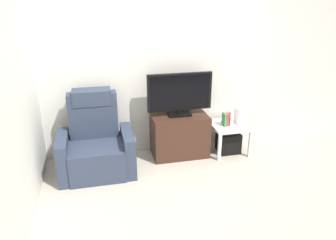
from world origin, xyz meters
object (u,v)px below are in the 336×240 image
(book_middle, at_px, (227,119))
(game_console, at_px, (239,116))
(book_leftmost, at_px, (224,119))
(television, at_px, (180,93))
(tv_stand, at_px, (179,135))
(recliner_armchair, at_px, (96,145))
(book_rightmost, at_px, (231,118))
(subwoofer_box, at_px, (228,142))
(side_table, at_px, (229,129))

(book_middle, height_order, game_console, game_console)
(book_leftmost, bearing_deg, television, 170.36)
(television, bearing_deg, tv_stand, -90.00)
(recliner_armchair, distance_m, book_rightmost, 1.97)
(tv_stand, relative_size, book_rightmost, 3.80)
(subwoofer_box, height_order, game_console, game_console)
(television, distance_m, recliner_armchair, 1.35)
(book_leftmost, height_order, book_middle, book_leftmost)
(book_rightmost, bearing_deg, book_middle, 180.00)
(game_console, bearing_deg, book_middle, -171.65)
(book_leftmost, xyz_separation_m, book_middle, (0.04, 0.00, -0.00))
(tv_stand, height_order, subwoofer_box, tv_stand)
(tv_stand, xyz_separation_m, book_middle, (0.69, -0.09, 0.22))
(subwoofer_box, relative_size, book_middle, 1.68)
(side_table, relative_size, subwoofer_box, 1.76)
(side_table, height_order, book_rightmost, book_rightmost)
(television, height_order, book_middle, television)
(recliner_armchair, relative_size, book_leftmost, 5.76)
(tv_stand, bearing_deg, subwoofer_box, -5.46)
(book_leftmost, relative_size, game_console, 0.81)
(subwoofer_box, distance_m, book_leftmost, 0.40)
(television, relative_size, side_table, 1.72)
(subwoofer_box, distance_m, game_console, 0.43)
(subwoofer_box, bearing_deg, television, 173.13)
(recliner_armchair, bearing_deg, tv_stand, 8.07)
(side_table, height_order, book_middle, book_middle)
(recliner_armchair, height_order, side_table, recliner_armchair)
(tv_stand, bearing_deg, book_middle, -7.57)
(television, bearing_deg, side_table, -6.87)
(television, height_order, game_console, television)
(tv_stand, relative_size, book_middle, 4.43)
(side_table, bearing_deg, book_rightmost, -92.40)
(recliner_armchair, xyz_separation_m, game_console, (2.10, 0.13, 0.19))
(recliner_armchair, distance_m, game_console, 2.12)
(tv_stand, relative_size, book_leftmost, 4.31)
(book_middle, bearing_deg, game_console, 8.35)
(subwoofer_box, bearing_deg, side_table, -116.57)
(side_table, distance_m, game_console, 0.23)
(tv_stand, xyz_separation_m, side_table, (0.75, -0.07, 0.06))
(side_table, bearing_deg, book_middle, -161.39)
(subwoofer_box, xyz_separation_m, book_leftmost, (-0.10, -0.02, 0.38))
(recliner_armchair, height_order, book_rightmost, recliner_armchair)
(television, distance_m, game_console, 0.98)
(television, relative_size, recliner_armchair, 0.86)
(side_table, xyz_separation_m, book_middle, (-0.06, -0.02, 0.16))
(subwoofer_box, bearing_deg, game_console, 3.95)
(television, bearing_deg, book_middle, -9.08)
(television, relative_size, book_leftmost, 4.95)
(tv_stand, distance_m, book_middle, 0.73)
(television, xyz_separation_m, recliner_armchair, (-1.21, -0.21, -0.57))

